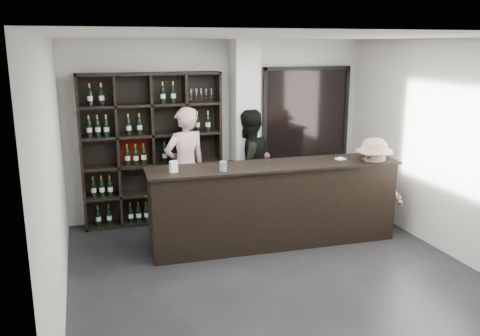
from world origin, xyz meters
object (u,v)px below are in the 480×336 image
object	(u,v)px
tasting_counter	(274,204)
taster_black	(248,166)
taster_pink	(186,167)
wine_shelf	(152,149)
customer	(372,189)

from	to	relation	value
tasting_counter	taster_black	xyz separation A→B (m)	(-0.02, 1.13, 0.31)
tasting_counter	taster_pink	world-z (taller)	taster_pink
wine_shelf	tasting_counter	bearing A→B (deg)	-44.32
wine_shelf	customer	world-z (taller)	wine_shelf
taster_black	wine_shelf	bearing A→B (deg)	-35.74
taster_pink	wine_shelf	bearing A→B (deg)	-50.22
wine_shelf	taster_black	distance (m)	1.54
tasting_counter	wine_shelf	bearing A→B (deg)	137.49
wine_shelf	customer	distance (m)	3.42
tasting_counter	taster_black	bearing A→B (deg)	92.95
wine_shelf	taster_pink	xyz separation A→B (m)	(0.46, -0.31, -0.25)
taster_pink	taster_black	size ratio (longest dim) A/B	1.04
tasting_counter	customer	xyz separation A→B (m)	(1.45, -0.20, 0.16)
taster_pink	customer	bearing A→B (deg)	134.90
taster_pink	customer	distance (m)	2.84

